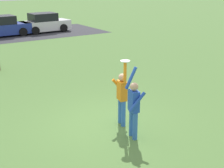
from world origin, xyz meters
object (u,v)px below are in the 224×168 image
Objects in this scene: person_catcher at (122,95)px; parked_car_white at (44,23)px; frisbee_disc at (125,61)px; person_defender at (134,106)px; parked_car_blue at (2,27)px.

parked_car_white is at bearing 179.01° from person_catcher.
frisbee_disc is (-0.05, -0.22, 1.11)m from person_catcher.
person_catcher is 7.46× the size of frisbee_disc.
parked_car_white is (5.10, 19.28, -0.25)m from person_defender.
person_defender is at bearing -97.14° from parked_car_blue.
frisbee_disc is at bearing -96.80° from parked_car_blue.
parked_car_blue is (1.53, 19.10, -0.25)m from person_defender.
parked_car_white is at bearing 0.36° from parked_car_blue.
frisbee_disc is (0.16, 0.66, 1.11)m from person_defender.
person_defender is (-0.22, -0.88, -0.00)m from person_catcher.
parked_car_white is (4.88, 18.40, -0.25)m from person_catcher.
person_defender is 0.49× the size of parked_car_white.
parked_car_white is (4.94, 18.62, -1.37)m from frisbee_disc.
parked_car_blue is at bearing -179.64° from parked_car_white.
person_catcher is 0.90m from person_defender.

